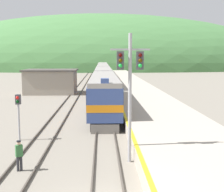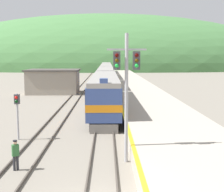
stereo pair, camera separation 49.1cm
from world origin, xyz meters
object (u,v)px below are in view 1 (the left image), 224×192
express_train_lead_car (104,92)px  carriage_second (103,78)px  track_worker (19,154)px  signal_mast_main (130,79)px  carriage_fourth (103,69)px  signal_post_siding (18,107)px  carriage_third (103,72)px

express_train_lead_car → carriage_second: 21.93m
express_train_lead_car → carriage_second: bearing=90.0°
express_train_lead_car → track_worker: (-4.64, -17.95, -1.25)m
signal_mast_main → carriage_second: bearing=92.0°
carriage_fourth → track_worker: size_ratio=12.55×
signal_post_siding → carriage_fourth: bearing=85.4°
carriage_second → carriage_third: same height
carriage_fourth → signal_post_siding: 77.29m
carriage_third → signal_post_siding: carriage_third is taller
carriage_fourth → express_train_lead_car: bearing=-90.0°
carriage_fourth → signal_post_siding: (-6.26, -77.04, 0.29)m
signal_mast_main → signal_post_siding: signal_mast_main is taller
carriage_third → signal_mast_main: signal_mast_main is taller
carriage_second → carriage_fourth: (0.00, 43.34, 0.00)m
track_worker → carriage_second: bearing=83.4°
carriage_third → track_worker: (-4.64, -61.55, -1.24)m
signal_mast_main → track_worker: (-5.99, -1.25, -3.89)m
express_train_lead_car → carriage_fourth: size_ratio=1.00×
carriage_second → signal_mast_main: 38.75m
express_train_lead_car → track_worker: express_train_lead_car is taller
carriage_second → carriage_third: size_ratio=1.00×
carriage_fourth → signal_post_siding: size_ratio=6.09×
carriage_second → carriage_fourth: 43.34m
carriage_fourth → signal_post_siding: bearing=-94.6°
carriage_second → carriage_third: bearing=90.0°
signal_post_siding → track_worker: (1.62, -6.19, -1.53)m
express_train_lead_car → signal_mast_main: signal_mast_main is taller
signal_mast_main → track_worker: bearing=-168.2°
carriage_second → track_worker: size_ratio=12.55×
carriage_third → carriage_fourth: 21.67m
carriage_second → carriage_fourth: bearing=90.0°
carriage_fourth → track_worker: carriage_fourth is taller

